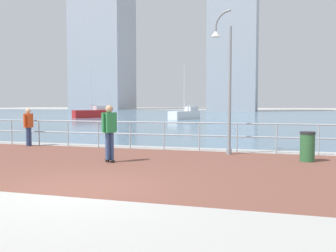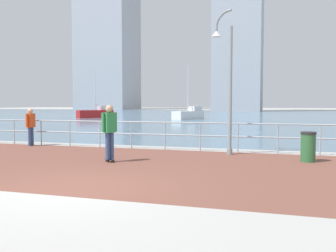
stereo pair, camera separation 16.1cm
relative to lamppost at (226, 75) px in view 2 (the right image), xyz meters
The scene contains 12 objects.
ground 34.12m from the lamppost, 94.07° to the left, with size 220.00×220.00×0.00m, color #ADAAA5.
brick_paving 4.82m from the lamppost, 127.95° to the right, with size 28.00×7.30×0.01m, color brown.
harbor_water 45.71m from the lamppost, 93.03° to the left, with size 180.00×88.00×0.00m, color slate.
waterfront_railing 3.21m from the lamppost, 167.00° to the left, with size 25.25×0.06×1.09m.
lamppost is the anchor object (origin of this frame).
skateboarder 4.56m from the lamppost, 138.85° to the right, with size 0.40×0.53×1.75m.
bystander 8.49m from the lamppost, behind, with size 0.24×0.55×1.59m.
trash_bin 3.68m from the lamppost, 20.25° to the right, with size 0.46×0.46×0.93m.
sailboat_ivory 29.04m from the lamppost, 105.67° to the left, with size 3.04×4.59×6.20m.
sailboat_navy 35.35m from the lamppost, 125.06° to the left, with size 3.99×4.39×6.38m.
tower_steel 77.56m from the lamppost, 95.00° to the left, with size 10.66×17.98×39.51m.
tower_brick 110.30m from the lamppost, 117.99° to the left, with size 16.92×16.05×47.91m.
Camera 2 is at (4.06, -6.67, 1.79)m, focal length 38.45 mm.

